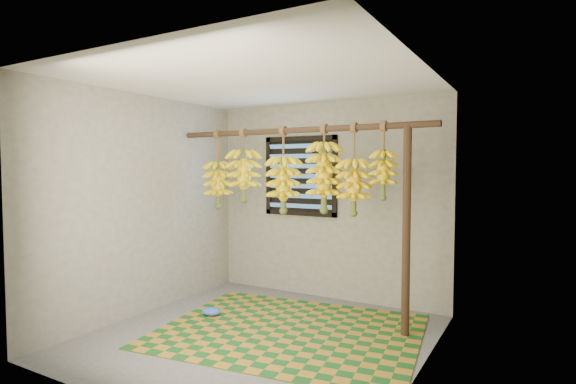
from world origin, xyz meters
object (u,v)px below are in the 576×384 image
Objects in this scene: plastic_bag at (211,311)px; banana_bunch_f at (383,174)px; banana_bunch_a at (218,185)px; banana_bunch_b at (244,176)px; banana_bunch_e at (354,187)px; banana_bunch_c at (283,184)px; banana_bunch_d at (324,177)px; support_post at (406,232)px; woven_mat at (289,331)px.

plastic_bag is 0.28× the size of banana_bunch_f.
banana_bunch_a and banana_bunch_b have the same top height.
banana_bunch_e is (1.44, 0.47, 1.36)m from plastic_bag.
banana_bunch_f is (1.11, 0.00, 0.12)m from banana_bunch_c.
banana_bunch_e is (0.33, -0.00, -0.09)m from banana_bunch_d.
banana_bunch_e is (-0.53, 0.00, 0.41)m from support_post.
banana_bunch_c is 0.81m from banana_bunch_e.
banana_bunch_a and banana_bunch_e have the same top height.
banana_bunch_b reaches higher than plastic_bag.
banana_bunch_f reaches higher than plastic_bag.
support_post is at bearing 0.00° from banana_bunch_f.
banana_bunch_f reaches higher than woven_mat.
plastic_bag is at bearing -156.87° from banana_bunch_d.
plastic_bag is at bearing -161.73° from banana_bunch_e.
plastic_bag is 1.89m from banana_bunch_d.
banana_bunch_e is 0.33m from banana_bunch_f.
banana_bunch_d is at bearing 0.00° from banana_bunch_a.
banana_bunch_e is (0.81, 0.00, -0.01)m from banana_bunch_c.
support_post is 0.59m from banana_bunch_f.
plastic_bag is 1.58m from banana_bunch_c.
plastic_bag is (-1.97, -0.47, -0.95)m from support_post.
support_post is at bearing -0.00° from banana_bunch_a.
banana_bunch_b is (-1.87, 0.00, 0.51)m from support_post.
banana_bunch_d is at bearing 180.00° from banana_bunch_f.
banana_bunch_c is at bearing -0.00° from banana_bunch_a.
banana_bunch_d is 1.19× the size of banana_bunch_f.
banana_bunch_a and banana_bunch_c have the same top height.
banana_bunch_c is at bearing 180.00° from banana_bunch_e.
banana_bunch_b is 1.64m from banana_bunch_f.
banana_bunch_c and banana_bunch_e have the same top height.
banana_bunch_c is 1.04× the size of banana_bunch_d.
banana_bunch_f is at bearing 0.00° from banana_bunch_b.
woven_mat is 2.72× the size of banana_bunch_d.
support_post is 1.00m from banana_bunch_d.
plastic_bag is 0.23× the size of banana_bunch_a.
banana_bunch_f is at bearing -0.00° from banana_bunch_d.
banana_bunch_a is at bearing 119.50° from plastic_bag.
banana_bunch_a is 0.99× the size of banana_bunch_c.
banana_bunch_c is (0.63, 0.47, 1.37)m from plastic_bag.
woven_mat is 11.61× the size of plastic_bag.
banana_bunch_b is (0.10, 0.47, 1.46)m from plastic_bag.
banana_bunch_d is at bearing 0.00° from banana_bunch_c.
banana_bunch_a reaches higher than woven_mat.
banana_bunch_d is at bearing 70.20° from woven_mat.
banana_bunch_c is 0.49m from banana_bunch_d.
banana_bunch_b is at bearing 180.00° from banana_bunch_e.
banana_bunch_a is 0.89m from banana_bunch_c.
banana_bunch_b is at bearing 180.00° from banana_bunch_f.
support_post is 2.16× the size of banana_bunch_a.
support_post is at bearing -0.00° from banana_bunch_d.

